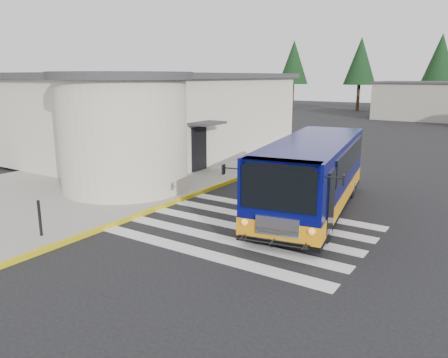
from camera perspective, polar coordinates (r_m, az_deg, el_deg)
The scene contains 9 objects.
ground at distance 14.66m, azimuth 5.62°, elevation -5.82°, with size 140.00×140.00×0.00m, color black.
sidewalk at distance 22.90m, azimuth -9.82°, elevation 1.24°, with size 10.00×34.00×0.15m, color gray.
curb_strip at distance 19.91m, azimuth 0.68°, elevation -0.36°, with size 0.12×34.00×0.16m, color gold.
station_building at distance 25.89m, azimuth -8.64°, elevation 8.24°, with size 12.70×18.70×4.80m.
crosswalk at distance 14.23m, azimuth 2.31°, elevation -6.34°, with size 8.00×5.35×0.01m.
transit_bus at distance 15.84m, azimuth 11.39°, elevation 0.12°, with size 4.29×9.48×2.60m.
pedestrian_a at distance 17.72m, azimuth -14.68°, elevation 0.70°, with size 0.66×0.43×1.80m, color black.
pedestrian_b at distance 17.93m, azimuth -17.04°, elevation 0.77°, with size 0.90×0.70×1.85m, color black.
bollard at distance 14.05m, azimuth -22.92°, elevation -4.72°, with size 0.09×0.09×1.09m, color black.
Camera 1 is at (6.37, -12.31, 4.79)m, focal length 35.00 mm.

